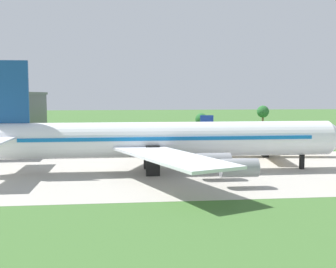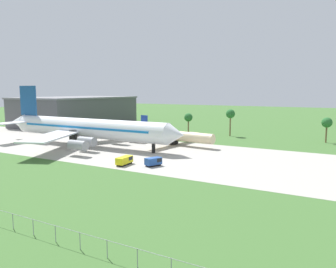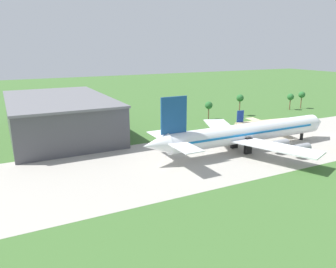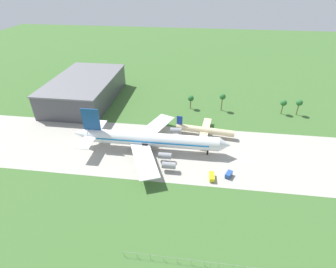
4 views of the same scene
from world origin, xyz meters
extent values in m
plane|color=#3D662D|center=(0.00, 0.00, 0.00)|extent=(600.00, 600.00, 0.00)
cube|color=#A8A399|center=(0.00, 0.00, 0.01)|extent=(320.00, 44.00, 0.02)
cylinder|color=white|center=(-40.95, -0.62, 5.96)|extent=(60.81, 6.37, 6.37)
cone|color=white|center=(-8.00, -0.62, 5.96)|extent=(5.09, 6.24, 6.24)
cone|color=white|center=(-75.34, -0.62, 6.43)|extent=(7.96, 6.05, 6.05)
cube|color=#146BB7|center=(-40.95, -0.62, 6.43)|extent=(51.69, 6.49, 0.64)
cube|color=navy|center=(-69.45, -0.62, 14.55)|extent=(8.28, 0.50, 10.82)
cube|color=white|center=(-69.77, -0.62, 6.91)|extent=(5.73, 25.47, 0.30)
cube|color=white|center=(-42.28, -13.92, 4.84)|extent=(17.63, 27.75, 0.44)
cube|color=white|center=(-42.28, 12.67, 4.84)|extent=(17.63, 27.75, 0.44)
cylinder|color=gray|center=(-34.22, -8.26, 3.01)|extent=(5.73, 2.87, 2.87)
cylinder|color=gray|center=(-31.64, -14.63, 3.01)|extent=(5.73, 2.87, 2.87)
cylinder|color=gray|center=(-34.22, 7.02, 3.01)|extent=(5.73, 2.87, 2.87)
cylinder|color=gray|center=(-31.64, 13.39, 3.01)|extent=(5.73, 2.87, 2.87)
cube|color=black|center=(-15.41, -0.62, 2.66)|extent=(0.70, 0.90, 5.32)
cube|color=black|center=(-43.99, -4.12, 2.66)|extent=(2.40, 1.20, 5.32)
cube|color=black|center=(-43.99, 2.88, 2.66)|extent=(2.40, 1.20, 5.32)
cylinder|color=beige|center=(-17.00, 15.46, 3.14)|extent=(29.66, 6.92, 3.31)
cube|color=navy|center=(-30.16, 17.10, 7.11)|extent=(2.98, 0.61, 4.63)
cube|color=beige|center=(-17.00, 15.46, 2.81)|extent=(7.21, 26.82, 0.24)
cube|color=black|center=(-17.00, 15.46, 1.57)|extent=(1.56, 3.10, 3.14)
cube|color=#47474C|center=(-93.93, 48.65, 7.00)|extent=(36.00, 60.00, 14.01)
cube|color=slate|center=(-93.93, 48.65, 14.41)|extent=(36.72, 61.20, 0.80)
cylinder|color=brown|center=(36.24, 45.28, 3.58)|extent=(0.56, 0.56, 7.16)
sphere|color=#28662D|center=(36.24, 45.28, 7.76)|extent=(3.60, 3.60, 3.60)
cylinder|color=brown|center=(-7.37, 45.28, 4.19)|extent=(0.56, 0.56, 8.37)
sphere|color=#28662D|center=(-7.37, 45.28, 8.97)|extent=(3.60, 3.60, 3.60)
cylinder|color=brown|center=(27.64, 45.28, 3.27)|extent=(0.56, 0.56, 6.53)
sphere|color=#28662D|center=(27.64, 45.28, 7.13)|extent=(3.60, 3.60, 3.60)
cylinder|color=brown|center=(-26.00, 45.28, 3.09)|extent=(0.56, 0.56, 6.18)
sphere|color=#28662D|center=(-26.00, 45.28, 6.78)|extent=(3.60, 3.60, 3.60)
camera|label=1|loc=(-49.34, -76.16, 14.20)|focal=45.00mm
camera|label=2|loc=(34.26, -81.36, 18.32)|focal=35.00mm
camera|label=3|loc=(-113.34, -82.28, 33.72)|focal=35.00mm
camera|label=4|loc=(-20.87, -99.56, 73.06)|focal=28.00mm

